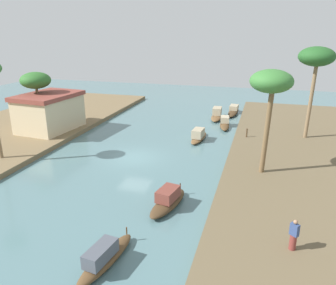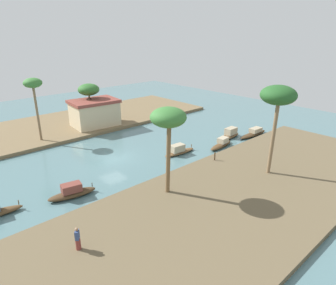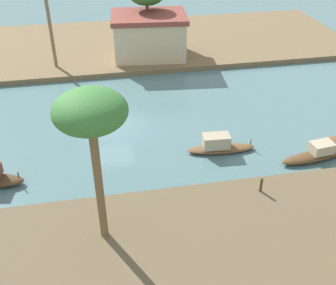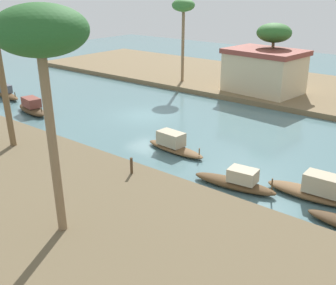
{
  "view_description": "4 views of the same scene",
  "coord_description": "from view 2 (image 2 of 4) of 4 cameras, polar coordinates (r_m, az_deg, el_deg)",
  "views": [
    {
      "loc": [
        -24.45,
        -9.96,
        10.22
      ],
      "look_at": [
        2.76,
        -2.13,
        0.64
      ],
      "focal_mm": 35.99,
      "sensor_mm": 36.0,
      "label": 1
    },
    {
      "loc": [
        -16.38,
        -27.04,
        13.25
      ],
      "look_at": [
        6.54,
        -2.0,
        0.68
      ],
      "focal_mm": 32.59,
      "sensor_mm": 36.0,
      "label": 2
    },
    {
      "loc": [
        -0.72,
        -23.91,
        14.38
      ],
      "look_at": [
        3.08,
        -3.75,
        0.7
      ],
      "focal_mm": 44.07,
      "sensor_mm": 36.0,
      "label": 3
    },
    {
      "loc": [
        20.52,
        -22.37,
        9.34
      ],
      "look_at": [
        5.71,
        -4.23,
        0.45
      ],
      "focal_mm": 44.93,
      "sensor_mm": 36.0,
      "label": 4
    }
  ],
  "objects": [
    {
      "name": "sampan_with_tall_canopy",
      "position": [
        27.14,
        -17.52,
        -8.86
      ],
      "size": [
        4.14,
        1.88,
        1.22
      ],
      "rotation": [
        0.0,
        0.0,
        -0.18
      ],
      "color": "#47331E",
      "rests_on": "river_water"
    },
    {
      "name": "riverbank_right",
      "position": [
        46.64,
        -20.16,
        2.82
      ],
      "size": [
        47.55,
        14.14,
        0.43
      ],
      "primitive_type": "cube",
      "color": "brown",
      "rests_on": "ground"
    },
    {
      "name": "riverside_building",
      "position": [
        44.4,
        -13.56,
        5.46
      ],
      "size": [
        6.77,
        5.15,
        3.68
      ],
      "rotation": [
        0.0,
        0.0,
        -0.1
      ],
      "color": "beige",
      "rests_on": "riverbank_right"
    },
    {
      "name": "palm_tree_left_far",
      "position": [
        28.54,
        19.92,
        8.0
      ],
      "size": [
        3.16,
        3.16,
        8.36
      ],
      "color": "#7F6647",
      "rests_on": "riverbank_left"
    },
    {
      "name": "palm_tree_right_tall",
      "position": [
        44.84,
        -14.62,
        9.5
      ],
      "size": [
        2.99,
        2.99,
        5.77
      ],
      "color": "brown",
      "rests_on": "riverbank_right"
    },
    {
      "name": "riverbank_left",
      "position": [
        24.33,
        8.98,
        -12.35
      ],
      "size": [
        47.55,
        14.14,
        0.43
      ],
      "primitive_type": "cube",
      "color": "brown",
      "rests_on": "ground"
    },
    {
      "name": "sampan_midstream",
      "position": [
        34.51,
        2.0,
        -1.49
      ],
      "size": [
        4.2,
        1.31,
        1.16
      ],
      "rotation": [
        0.0,
        0.0,
        -0.07
      ],
      "color": "brown",
      "rests_on": "river_water"
    },
    {
      "name": "palm_tree_right_short",
      "position": [
        39.41,
        -23.92,
        9.69
      ],
      "size": [
        2.13,
        2.13,
        7.62
      ],
      "color": "#7F6647",
      "rests_on": "riverbank_right"
    },
    {
      "name": "sampan_with_red_awning",
      "position": [
        37.18,
        9.97,
        -0.24
      ],
      "size": [
        4.32,
        1.49,
        1.09
      ],
      "rotation": [
        0.0,
        0.0,
        0.12
      ],
      "color": "brown",
      "rests_on": "river_water"
    },
    {
      "name": "person_on_near_bank",
      "position": [
        20.44,
        -16.53,
        -17.02
      ],
      "size": [
        0.45,
        0.45,
        1.56
      ],
      "rotation": [
        0.0,
        0.0,
        4.03
      ],
      "color": "brown",
      "rests_on": "riverbank_left"
    },
    {
      "name": "sampan_upstream_small",
      "position": [
        42.08,
        15.73,
        1.7
      ],
      "size": [
        5.33,
        1.27,
        1.0
      ],
      "rotation": [
        0.0,
        0.0,
        -0.03
      ],
      "color": "#47331E",
      "rests_on": "river_water"
    },
    {
      "name": "palm_tree_left_near",
      "position": [
        23.54,
        0.05,
        4.29
      ],
      "size": [
        2.86,
        2.86,
        7.3
      ],
      "color": "brown",
      "rests_on": "riverbank_left"
    },
    {
      "name": "mooring_post",
      "position": [
        32.21,
        8.73,
        -2.58
      ],
      "size": [
        0.14,
        0.14,
        0.83
      ],
      "primitive_type": "cylinder",
      "color": "#4C3823",
      "rests_on": "riverbank_left"
    },
    {
      "name": "sampan_open_hull",
      "position": [
        40.47,
        11.4,
        1.49
      ],
      "size": [
        4.27,
        1.38,
        1.29
      ],
      "rotation": [
        0.0,
        0.0,
        0.04
      ],
      "color": "brown",
      "rests_on": "river_water"
    },
    {
      "name": "river_water",
      "position": [
        34.28,
        -10.39,
        -2.77
      ],
      "size": [
        76.83,
        76.83,
        0.0
      ],
      "primitive_type": "plane",
      "color": "slate",
      "rests_on": "ground"
    }
  ]
}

